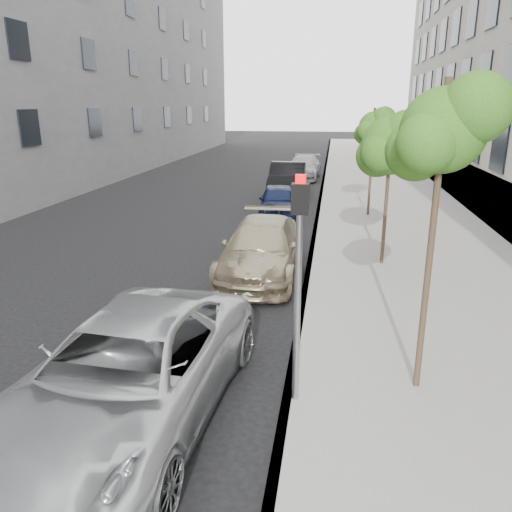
% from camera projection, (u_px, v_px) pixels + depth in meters
% --- Properties ---
extents(ground, '(160.00, 160.00, 0.00)m').
position_uv_depth(ground, '(199.00, 431.00, 7.12)').
color(ground, black).
rests_on(ground, ground).
extents(sidewalk, '(6.40, 72.00, 0.14)m').
position_uv_depth(sidewalk, '(377.00, 182.00, 29.15)').
color(sidewalk, gray).
rests_on(sidewalk, ground).
extents(curb, '(0.15, 72.00, 0.14)m').
position_uv_depth(curb, '(323.00, 181.00, 29.61)').
color(curb, '#9E9B93').
rests_on(curb, ground).
extents(tree_near, '(1.57, 1.37, 4.76)m').
position_uv_depth(tree_near, '(445.00, 131.00, 6.86)').
color(tree_near, '#38281C').
rests_on(tree_near, sidewalk).
extents(tree_mid, '(1.86, 1.66, 4.20)m').
position_uv_depth(tree_mid, '(392.00, 145.00, 13.21)').
color(tree_mid, '#38281C').
rests_on(tree_mid, sidewalk).
extents(tree_far, '(1.54, 1.34, 4.24)m').
position_uv_depth(tree_far, '(374.00, 127.00, 19.29)').
color(tree_far, '#38281C').
rests_on(tree_far, sidewalk).
extents(signal_pole, '(0.24, 0.18, 3.43)m').
position_uv_depth(signal_pole, '(298.00, 267.00, 7.05)').
color(signal_pole, '#939699').
rests_on(signal_pole, sidewalk).
extents(minivan, '(2.96, 5.77, 1.56)m').
position_uv_depth(minivan, '(129.00, 373.00, 7.14)').
color(minivan, '#B6B9BB').
rests_on(minivan, ground).
extents(suv, '(2.05, 5.01, 1.45)m').
position_uv_depth(suv, '(262.00, 248.00, 13.51)').
color(suv, tan).
rests_on(suv, ground).
extents(sedan_blue, '(1.91, 3.96, 1.30)m').
position_uv_depth(sedan_blue, '(278.00, 201.00, 20.40)').
color(sedan_blue, black).
rests_on(sedan_blue, ground).
extents(sedan_black, '(1.90, 5.04, 1.64)m').
position_uv_depth(sedan_black, '(288.00, 179.00, 25.09)').
color(sedan_black, black).
rests_on(sedan_black, ground).
extents(sedan_rear, '(2.17, 4.84, 1.38)m').
position_uv_depth(sedan_rear, '(303.00, 167.00, 30.80)').
color(sedan_rear, gray).
rests_on(sedan_rear, ground).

